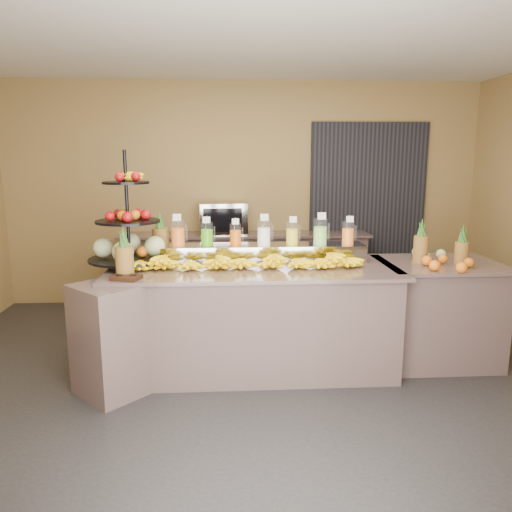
{
  "coord_description": "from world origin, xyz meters",
  "views": [
    {
      "loc": [
        -0.24,
        -3.92,
        1.87
      ],
      "look_at": [
        0.02,
        0.3,
        1.03
      ],
      "focal_mm": 35.0,
      "sensor_mm": 36.0,
      "label": 1
    }
  ],
  "objects": [
    {
      "name": "juice_pitcher_orange_a",
      "position": [
        -0.67,
        0.58,
        1.18
      ],
      "size": [
        0.13,
        0.13,
        0.31
      ],
      "color": "silver",
      "rests_on": "pitcher_tray"
    },
    {
      "name": "juice_pitcher_orange_c",
      "position": [
        0.89,
        0.58,
        1.17
      ],
      "size": [
        0.11,
        0.12,
        0.27
      ],
      "color": "silver",
      "rests_on": "pitcher_tray"
    },
    {
      "name": "juice_pitcher_orange_b",
      "position": [
        -0.15,
        0.58,
        1.17
      ],
      "size": [
        0.11,
        0.11,
        0.26
      ],
      "color": "silver",
      "rests_on": "pitcher_tray"
    },
    {
      "name": "juice_pitcher_green",
      "position": [
        -0.41,
        0.58,
        1.17
      ],
      "size": [
        0.11,
        0.12,
        0.28
      ],
      "color": "silver",
      "rests_on": "pitcher_tray"
    },
    {
      "name": "right_counter",
      "position": [
        1.7,
        0.4,
        0.47
      ],
      "size": [
        1.08,
        0.88,
        0.93
      ],
      "color": "#876762",
      "rests_on": "ground"
    },
    {
      "name": "condiment_caddy",
      "position": [
        -1.02,
        -0.07,
        0.95
      ],
      "size": [
        0.25,
        0.22,
        0.03
      ],
      "primitive_type": "cube",
      "rotation": [
        0.0,
        0.0,
        -0.32
      ],
      "color": "black",
      "rests_on": "buffet_counter"
    },
    {
      "name": "right_fruit_pile",
      "position": [
        1.66,
        0.26,
        1.01
      ],
      "size": [
        0.46,
        0.44,
        0.24
      ],
      "color": "brown",
      "rests_on": "right_counter"
    },
    {
      "name": "juice_pitcher_lime",
      "position": [
        0.63,
        0.58,
        1.18
      ],
      "size": [
        0.13,
        0.13,
        0.31
      ],
      "color": "silver",
      "rests_on": "pitcher_tray"
    },
    {
      "name": "juice_pitcher_lemon",
      "position": [
        0.37,
        0.58,
        1.17
      ],
      "size": [
        0.11,
        0.12,
        0.28
      ],
      "color": "silver",
      "rests_on": "pitcher_tray"
    },
    {
      "name": "juice_pitcher_milk",
      "position": [
        0.11,
        0.58,
        1.18
      ],
      "size": [
        0.12,
        0.13,
        0.3
      ],
      "color": "silver",
      "rests_on": "pitcher_tray"
    },
    {
      "name": "ground",
      "position": [
        0.0,
        0.0,
        0.0
      ],
      "size": [
        6.0,
        6.0,
        0.0
      ],
      "primitive_type": "plane",
      "color": "black",
      "rests_on": "ground"
    },
    {
      "name": "back_ledge",
      "position": [
        0.0,
        2.25,
        0.47
      ],
      "size": [
        3.1,
        0.55,
        0.93
      ],
      "color": "#876762",
      "rests_on": "ground"
    },
    {
      "name": "oven_warmer",
      "position": [
        -0.28,
        2.25,
        1.12
      ],
      "size": [
        0.61,
        0.46,
        0.39
      ],
      "primitive_type": "cube",
      "rotation": [
        0.0,
        0.0,
        0.09
      ],
      "color": "gray",
      "rests_on": "back_ledge"
    },
    {
      "name": "pineapple_left_a",
      "position": [
        -1.05,
        0.04,
        1.08
      ],
      "size": [
        0.14,
        0.14,
        0.4
      ],
      "rotation": [
        0.0,
        0.0,
        0.0
      ],
      "color": "brown",
      "rests_on": "buffet_counter"
    },
    {
      "name": "banana_heap",
      "position": [
        -0.08,
        0.29,
        1.0
      ],
      "size": [
        2.03,
        0.18,
        0.17
      ],
      "color": "yellow",
      "rests_on": "buffet_counter"
    },
    {
      "name": "fruit_stand",
      "position": [
        -1.04,
        0.47,
        1.18
      ],
      "size": [
        0.88,
        0.88,
        1.0
      ],
      "rotation": [
        0.0,
        0.0,
        -0.27
      ],
      "color": "black",
      "rests_on": "buffet_counter"
    },
    {
      "name": "room_envelope",
      "position": [
        0.19,
        0.79,
        1.88
      ],
      "size": [
        6.04,
        5.02,
        2.82
      ],
      "color": "olive",
      "rests_on": "ground"
    },
    {
      "name": "pineapple_left_b",
      "position": [
        -0.85,
        0.73,
        1.1
      ],
      "size": [
        0.15,
        0.15,
        0.45
      ],
      "rotation": [
        0.0,
        0.0,
        -0.28
      ],
      "color": "brown",
      "rests_on": "buffet_counter"
    },
    {
      "name": "buffet_counter",
      "position": [
        -0.12,
        0.26,
        0.47
      ],
      "size": [
        2.75,
        1.25,
        0.93
      ],
      "color": "#876762",
      "rests_on": "ground"
    },
    {
      "name": "pitcher_tray",
      "position": [
        0.11,
        0.58,
        1.01
      ],
      "size": [
        1.85,
        0.3,
        0.15
      ],
      "primitive_type": "cube",
      "color": "gray",
      "rests_on": "buffet_counter"
    }
  ]
}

